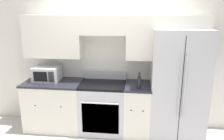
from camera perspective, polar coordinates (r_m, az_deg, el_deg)
name	(u,v)px	position (r m, az deg, el deg)	size (l,w,h in m)	color
ground_plane	(110,140)	(3.93, -0.55, -17.72)	(12.00, 12.00, 0.00)	beige
wall_back	(114,50)	(3.94, 0.61, 5.18)	(8.00, 0.39, 2.60)	silver
lower_cabinets_left	(55,105)	(4.22, -14.69, -8.78)	(1.04, 0.64, 0.90)	silver
lower_cabinets_right	(137,109)	(3.95, 6.55, -10.05)	(0.46, 0.64, 0.90)	silver
oven_range	(103,107)	(3.99, -2.36, -9.62)	(0.79, 0.65, 1.06)	#B7B7BC
refrigerator	(178,84)	(3.88, 16.75, -3.52)	(0.91, 0.74, 1.86)	#B7B7BC
microwave	(47,74)	(4.12, -16.63, -0.92)	(0.44, 0.39, 0.26)	#B7B7BC
bottle	(139,82)	(3.59, 7.09, -3.10)	(0.07, 0.07, 0.28)	black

